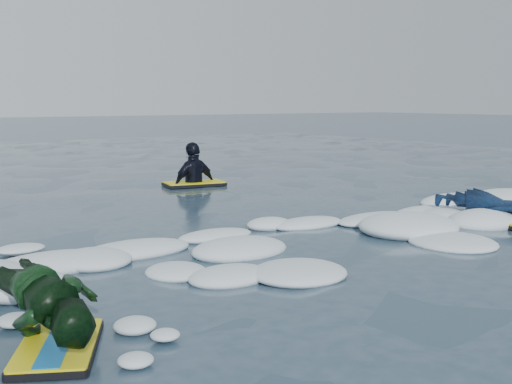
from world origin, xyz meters
TOP-DOWN VIEW (x-y plane):
  - ground at (0.00, 0.00)m, footprint 120.00×120.00m
  - foam_band at (0.00, 1.03)m, footprint 12.00×3.10m
  - prone_woman_unit at (2.91, 0.35)m, footprint 0.84×1.66m
  - prone_child_unit at (-3.26, -0.60)m, footprint 0.84×1.39m
  - waiting_rider_unit at (1.37, 5.83)m, footprint 1.21×0.81m

SIDE VIEW (x-z plane):
  - waiting_rider_unit at x=1.37m, z-range -0.85..0.84m
  - ground at x=0.00m, z-range 0.00..0.00m
  - foam_band at x=0.00m, z-range -0.15..0.15m
  - prone_woman_unit at x=2.91m, z-range 0.01..0.42m
  - prone_child_unit at x=-3.26m, z-range 0.01..0.53m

